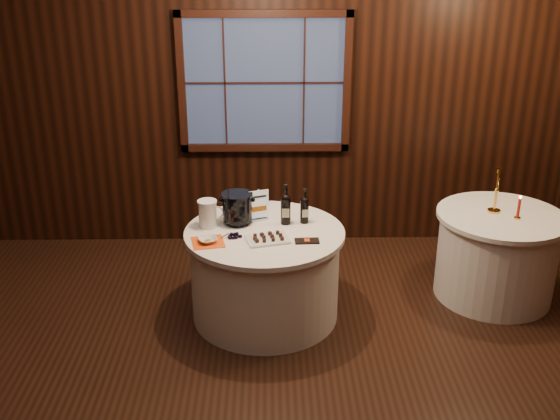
{
  "coord_description": "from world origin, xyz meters",
  "views": [
    {
      "loc": [
        0.04,
        -3.74,
        2.93
      ],
      "look_at": [
        0.12,
        0.9,
        0.99
      ],
      "focal_mm": 42.0,
      "sensor_mm": 36.0,
      "label": 1
    }
  ],
  "objects_px": {
    "main_table": "(265,273)",
    "side_table": "(496,255)",
    "port_bottle_right": "(304,208)",
    "port_bottle_left": "(286,207)",
    "glass_pitcher": "(208,214)",
    "brass_candlestick": "(496,197)",
    "ice_bucket": "(237,208)",
    "grape_bunch": "(234,236)",
    "chocolate_plate": "(268,239)",
    "cracker_bowl": "(208,240)",
    "chocolate_box": "(307,241)",
    "red_candle": "(519,210)",
    "sign_stand": "(258,210)"
  },
  "relations": [
    {
      "from": "chocolate_box",
      "to": "cracker_bowl",
      "type": "relative_size",
      "value": 1.31
    },
    {
      "from": "side_table",
      "to": "port_bottle_right",
      "type": "xyz_separation_m",
      "value": [
        -1.68,
        -0.14,
        0.51
      ]
    },
    {
      "from": "chocolate_plate",
      "to": "grape_bunch",
      "type": "bearing_deg",
      "value": 168.58
    },
    {
      "from": "port_bottle_right",
      "to": "cracker_bowl",
      "type": "bearing_deg",
      "value": -163.89
    },
    {
      "from": "ice_bucket",
      "to": "cracker_bowl",
      "type": "xyz_separation_m",
      "value": [
        -0.21,
        -0.36,
        -0.12
      ]
    },
    {
      "from": "cracker_bowl",
      "to": "red_candle",
      "type": "relative_size",
      "value": 0.69
    },
    {
      "from": "side_table",
      "to": "brass_candlestick",
      "type": "relative_size",
      "value": 2.79
    },
    {
      "from": "chocolate_box",
      "to": "glass_pitcher",
      "type": "bearing_deg",
      "value": 156.69
    },
    {
      "from": "port_bottle_right",
      "to": "chocolate_plate",
      "type": "height_order",
      "value": "port_bottle_right"
    },
    {
      "from": "brass_candlestick",
      "to": "ice_bucket",
      "type": "bearing_deg",
      "value": -174.67
    },
    {
      "from": "side_table",
      "to": "grape_bunch",
      "type": "distance_m",
      "value": 2.31
    },
    {
      "from": "grape_bunch",
      "to": "glass_pitcher",
      "type": "bearing_deg",
      "value": 134.82
    },
    {
      "from": "port_bottle_left",
      "to": "grape_bunch",
      "type": "bearing_deg",
      "value": -144.3
    },
    {
      "from": "sign_stand",
      "to": "main_table",
      "type": "bearing_deg",
      "value": -96.39
    },
    {
      "from": "chocolate_box",
      "to": "glass_pitcher",
      "type": "height_order",
      "value": "glass_pitcher"
    },
    {
      "from": "ice_bucket",
      "to": "cracker_bowl",
      "type": "bearing_deg",
      "value": -120.52
    },
    {
      "from": "grape_bunch",
      "to": "cracker_bowl",
      "type": "bearing_deg",
      "value": -159.38
    },
    {
      "from": "main_table",
      "to": "ice_bucket",
      "type": "relative_size",
      "value": 4.93
    },
    {
      "from": "brass_candlestick",
      "to": "red_candle",
      "type": "height_order",
      "value": "brass_candlestick"
    },
    {
      "from": "ice_bucket",
      "to": "brass_candlestick",
      "type": "relative_size",
      "value": 0.67
    },
    {
      "from": "glass_pitcher",
      "to": "brass_candlestick",
      "type": "bearing_deg",
      "value": -4.47
    },
    {
      "from": "main_table",
      "to": "port_bottle_right",
      "type": "distance_m",
      "value": 0.62
    },
    {
      "from": "port_bottle_right",
      "to": "red_candle",
      "type": "bearing_deg",
      "value": -8.26
    },
    {
      "from": "side_table",
      "to": "cracker_bowl",
      "type": "relative_size",
      "value": 7.62
    },
    {
      "from": "ice_bucket",
      "to": "grape_bunch",
      "type": "bearing_deg",
      "value": -92.57
    },
    {
      "from": "main_table",
      "to": "red_candle",
      "type": "height_order",
      "value": "red_candle"
    },
    {
      "from": "sign_stand",
      "to": "side_table",
      "type": "bearing_deg",
      "value": -17.25
    },
    {
      "from": "ice_bucket",
      "to": "chocolate_plate",
      "type": "xyz_separation_m",
      "value": [
        0.25,
        -0.34,
        -0.12
      ]
    },
    {
      "from": "sign_stand",
      "to": "cracker_bowl",
      "type": "bearing_deg",
      "value": -151.41
    },
    {
      "from": "port_bottle_left",
      "to": "chocolate_box",
      "type": "relative_size",
      "value": 1.82
    },
    {
      "from": "main_table",
      "to": "side_table",
      "type": "bearing_deg",
      "value": 8.53
    },
    {
      "from": "grape_bunch",
      "to": "sign_stand",
      "type": "bearing_deg",
      "value": 62.58
    },
    {
      "from": "sign_stand",
      "to": "cracker_bowl",
      "type": "distance_m",
      "value": 0.58
    },
    {
      "from": "ice_bucket",
      "to": "red_candle",
      "type": "distance_m",
      "value": 2.32
    },
    {
      "from": "port_bottle_left",
      "to": "glass_pitcher",
      "type": "xyz_separation_m",
      "value": [
        -0.62,
        -0.05,
        -0.03
      ]
    },
    {
      "from": "chocolate_plate",
      "to": "glass_pitcher",
      "type": "relative_size",
      "value": 1.61
    },
    {
      "from": "port_bottle_right",
      "to": "glass_pitcher",
      "type": "distance_m",
      "value": 0.78
    },
    {
      "from": "chocolate_box",
      "to": "glass_pitcher",
      "type": "xyz_separation_m",
      "value": [
        -0.78,
        0.3,
        0.11
      ]
    },
    {
      "from": "chocolate_box",
      "to": "side_table",
      "type": "bearing_deg",
      "value": 14.73
    },
    {
      "from": "sign_stand",
      "to": "glass_pitcher",
      "type": "bearing_deg",
      "value": 178.31
    },
    {
      "from": "main_table",
      "to": "port_bottle_right",
      "type": "bearing_deg",
      "value": 25.93
    },
    {
      "from": "red_candle",
      "to": "brass_candlestick",
      "type": "bearing_deg",
      "value": 134.78
    },
    {
      "from": "sign_stand",
      "to": "cracker_bowl",
      "type": "height_order",
      "value": "sign_stand"
    },
    {
      "from": "port_bottle_left",
      "to": "port_bottle_right",
      "type": "relative_size",
      "value": 1.16
    },
    {
      "from": "port_bottle_left",
      "to": "chocolate_box",
      "type": "xyz_separation_m",
      "value": [
        0.15,
        -0.35,
        -0.14
      ]
    },
    {
      "from": "chocolate_plate",
      "to": "brass_candlestick",
      "type": "relative_size",
      "value": 0.94
    },
    {
      "from": "grape_bunch",
      "to": "port_bottle_right",
      "type": "bearing_deg",
      "value": 27.64
    },
    {
      "from": "grape_bunch",
      "to": "brass_candlestick",
      "type": "height_order",
      "value": "brass_candlestick"
    },
    {
      "from": "chocolate_box",
      "to": "chocolate_plate",
      "type": "bearing_deg",
      "value": 172.77
    },
    {
      "from": "port_bottle_right",
      "to": "chocolate_box",
      "type": "relative_size",
      "value": 1.57
    }
  ]
}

